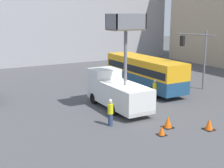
% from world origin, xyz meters
% --- Properties ---
extents(ground_plane, '(120.00, 120.00, 0.00)m').
position_xyz_m(ground_plane, '(0.00, 0.00, 0.00)').
color(ground_plane, '#4C4C4F').
extents(building_backdrop_far, '(44.00, 10.00, 17.72)m').
position_xyz_m(building_backdrop_far, '(0.00, 29.04, 8.86)').
color(building_backdrop_far, '#9E9EA3').
rests_on(building_backdrop_far, ground_plane).
extents(utility_truck, '(2.43, 6.63, 7.33)m').
position_xyz_m(utility_truck, '(-0.84, 1.10, 1.58)').
color(utility_truck, silver).
rests_on(utility_truck, ground_plane).
extents(city_bus, '(2.60, 10.11, 3.14)m').
position_xyz_m(city_bus, '(4.67, 5.25, 1.85)').
color(city_bus, navy).
rests_on(city_bus, ground_plane).
extents(traffic_light_pole, '(4.13, 3.88, 5.75)m').
position_xyz_m(traffic_light_pole, '(8.33, 2.04, 3.96)').
color(traffic_light_pole, slate).
rests_on(traffic_light_pole, ground_plane).
extents(road_worker_near_truck, '(0.38, 0.38, 1.85)m').
position_xyz_m(road_worker_near_truck, '(-3.15, -2.01, 0.93)').
color(road_worker_near_truck, navy).
rests_on(road_worker_near_truck, ground_plane).
extents(road_worker_directing, '(0.38, 0.38, 1.82)m').
position_xyz_m(road_worker_directing, '(3.31, 1.70, 0.91)').
color(road_worker_directing, navy).
rests_on(road_worker_directing, ground_plane).
extents(traffic_cone_near_truck, '(0.68, 0.68, 0.78)m').
position_xyz_m(traffic_cone_near_truck, '(-0.02, -4.17, 0.37)').
color(traffic_cone_near_truck, black).
rests_on(traffic_cone_near_truck, ground_plane).
extents(traffic_cone_mid_road, '(0.54, 0.54, 0.61)m').
position_xyz_m(traffic_cone_mid_road, '(-1.19, -5.00, 0.29)').
color(traffic_cone_mid_road, black).
rests_on(traffic_cone_mid_road, ground_plane).
extents(traffic_cone_far_side, '(0.68, 0.68, 0.78)m').
position_xyz_m(traffic_cone_far_side, '(2.05, -5.77, 0.37)').
color(traffic_cone_far_side, black).
rests_on(traffic_cone_far_side, ground_plane).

